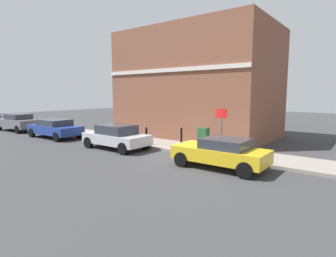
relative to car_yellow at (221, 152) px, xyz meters
name	(u,v)px	position (x,y,z in m)	size (l,w,h in m)	color
ground	(184,158)	(0.53, 2.22, -0.69)	(80.00, 80.00, 0.00)	#38383A
sidewalk	(127,139)	(2.48, 8.22, -0.61)	(2.49, 30.00, 0.15)	gray
corner_building	(198,85)	(7.27, 5.59, 3.11)	(7.18, 10.72, 7.61)	brown
car_yellow	(221,152)	(0.00, 0.00, 0.00)	(1.83, 3.95, 1.29)	gold
car_silver	(116,136)	(0.13, 6.62, 0.04)	(1.93, 4.04, 1.38)	#B7B7BC
car_blue	(55,128)	(0.15, 13.08, 0.02)	(1.98, 4.36, 1.32)	navy
car_grey	(18,122)	(0.22, 18.93, 0.07)	(1.92, 4.39, 1.45)	slate
utility_cabinet	(203,139)	(2.53, 2.33, -0.01)	(0.46, 0.61, 1.15)	#1E4C28
bollard_near_cabinet	(181,136)	(2.63, 3.84, 0.02)	(0.14, 0.14, 1.04)	black
bollard_far_kerb	(146,135)	(1.49, 5.55, 0.02)	(0.14, 0.14, 1.04)	black
street_sign	(221,125)	(1.59, 0.82, 0.97)	(0.08, 0.60, 2.30)	#59595B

